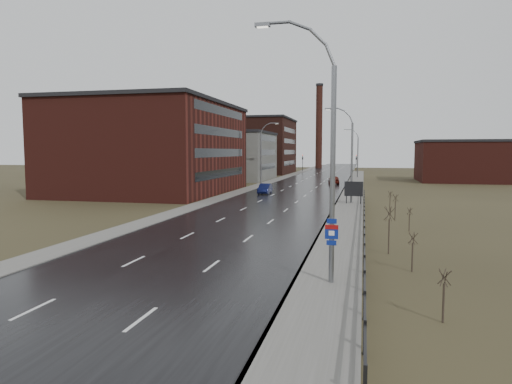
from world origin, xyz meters
The scene contains 26 objects.
ground centered at (0.00, 0.00, 0.00)m, with size 320.00×320.00×0.00m, color #2D2819.
road centered at (0.00, 60.00, 0.03)m, with size 14.00×300.00×0.06m, color black.
sidewalk_right centered at (8.60, 35.00, 0.09)m, with size 3.20×180.00×0.18m, color #595651.
curb_right centered at (7.08, 35.00, 0.09)m, with size 0.16×180.00×0.18m, color slate.
sidewalk_left centered at (-8.20, 60.00, 0.06)m, with size 2.40×260.00×0.12m, color #595651.
warehouse_near centered at (-20.99, 45.00, 6.76)m, with size 22.44×28.56×13.50m.
warehouse_mid centered at (-17.99, 78.00, 5.26)m, with size 16.32×20.40×10.50m.
warehouse_far centered at (-22.99, 108.00, 7.76)m, with size 26.52×24.48×15.50m.
building_right centered at (30.30, 82.00, 4.26)m, with size 18.36×16.32×8.50m.
smokestack centered at (-6.00, 150.00, 15.50)m, with size 2.70×2.70×30.70m.
streetlight_main centered at (8.47, 2.00, 6.06)m, with size 3.91×0.29×12.11m.
streetlight_right_mid centered at (8.50, 36.00, 5.84)m, with size 3.36×0.28×11.35m.
streetlight_left centered at (-7.70, 62.00, 5.84)m, with size 3.36×0.28×11.35m.
streetlight_right_far centered at (8.50, 90.00, 5.84)m, with size 3.36×0.28×11.35m.
guardrail centered at (10.30, 18.31, 0.71)m, with size 0.10×53.05×1.10m.
shrub_a centered at (13.08, -1.65, 1.04)m, with size 0.47×0.50×1.97m.
shrub_b centered at (12.70, 5.47, 1.10)m, with size 0.49×0.52×2.07m.
shrub_c centered at (11.73, 9.44, 1.54)m, with size 0.68×0.72×2.90m.
shrub_d centered at (13.71, 18.04, 0.98)m, with size 0.45×0.47×1.85m.
shrub_e centered at (13.05, 24.30, 1.23)m, with size 0.55×0.58×2.31m.
shrub_f centered at (12.92, 30.36, 1.10)m, with size 0.49×0.52×2.07m.
billboard centered at (9.10, 34.70, 1.82)m, with size 2.11×0.17×2.75m.
traffic_light_left centered at (-8.00, 120.00, 4.60)m, with size 0.58×2.73×5.30m.
traffic_light_right centered at (8.00, 120.00, 4.60)m, with size 0.58×2.73×5.30m.
car_near centered at (-3.78, 45.85, 0.73)m, with size 1.54×4.41×1.45m, color #0C123D.
car_far centered at (4.78, 67.65, 0.82)m, with size 1.93×4.80×1.64m, color #50130D.
Camera 1 is at (10.16, -18.87, 6.21)m, focal length 32.00 mm.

